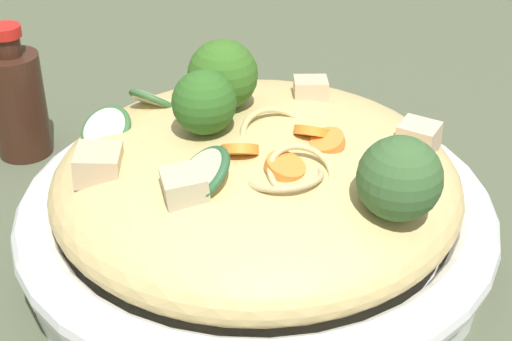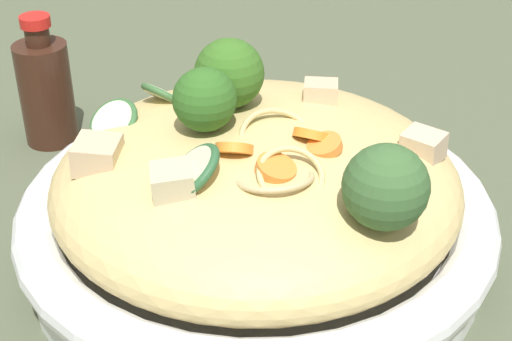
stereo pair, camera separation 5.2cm
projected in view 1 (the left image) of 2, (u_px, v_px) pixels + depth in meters
name	position (u px, v px, depth m)	size (l,w,h in m)	color
ground_plane	(256.00, 254.00, 0.56)	(3.00, 3.00, 0.00)	#4B533D
serving_bowl	(256.00, 222.00, 0.55)	(0.33, 0.33, 0.06)	white
noodle_heap	(256.00, 180.00, 0.53)	(0.28, 0.28, 0.09)	tan
broccoli_florets	(282.00, 120.00, 0.49)	(0.21, 0.09, 0.07)	#96AD73
carrot_coins	(257.00, 125.00, 0.52)	(0.17, 0.10, 0.03)	orange
zucchini_slices	(159.00, 139.00, 0.51)	(0.16, 0.10, 0.04)	beige
chicken_chunks	(236.00, 147.00, 0.50)	(0.16, 0.21, 0.03)	#CCB08B
soy_sauce_bottle	(18.00, 101.00, 0.66)	(0.05, 0.05, 0.12)	#381E14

